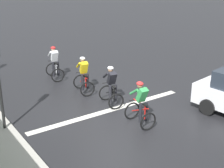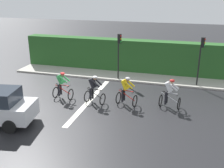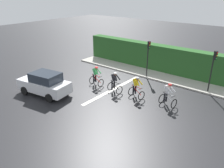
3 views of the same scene
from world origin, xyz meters
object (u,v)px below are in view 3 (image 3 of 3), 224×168
object	(u,v)px
cyclist_second	(136,88)
cyclist_mid	(115,83)
cyclist_fourth	(96,76)
car_white	(45,84)
traffic_light_far_junction	(213,66)
traffic_light_near_crossing	(148,54)
cyclist_lead	(168,95)

from	to	relation	value
cyclist_second	cyclist_mid	world-z (taller)	same
cyclist_fourth	car_white	bearing A→B (deg)	-26.49
car_white	traffic_light_far_junction	distance (m)	12.69
car_white	traffic_light_near_crossing	size ratio (longest dim) A/B	1.29
cyclist_mid	traffic_light_far_junction	distance (m)	7.45
cyclist_lead	cyclist_mid	bearing A→B (deg)	-82.35
cyclist_fourth	traffic_light_near_crossing	distance (m)	5.06
traffic_light_far_junction	cyclist_mid	bearing A→B (deg)	-52.29
cyclist_second	traffic_light_far_junction	bearing A→B (deg)	136.65
cyclist_lead	cyclist_fourth	xyz separation A→B (m)	(0.45, -6.23, 0.00)
cyclist_second	cyclist_mid	size ratio (longest dim) A/B	1.00
cyclist_lead	car_white	distance (m)	9.10
cyclist_lead	cyclist_second	xyz separation A→B (m)	(0.30, -2.37, 0.00)
car_white	traffic_light_near_crossing	distance (m)	9.11
cyclist_lead	car_white	size ratio (longest dim) A/B	0.38
traffic_light_near_crossing	cyclist_second	bearing A→B (deg)	19.87
cyclist_lead	cyclist_mid	size ratio (longest dim) A/B	1.00
cyclist_second	traffic_light_far_junction	size ratio (longest dim) A/B	0.50
cyclist_fourth	cyclist_second	bearing A→B (deg)	92.32
car_white	traffic_light_far_junction	xyz separation A→B (m)	(-8.08, 9.69, 1.35)
cyclist_lead	car_white	bearing A→B (deg)	-62.71
cyclist_mid	cyclist_fourth	xyz separation A→B (m)	(-0.11, -2.05, 0.00)
car_white	traffic_light_far_junction	bearing A→B (deg)	129.84
cyclist_lead	cyclist_second	bearing A→B (deg)	-82.84
traffic_light_near_crossing	traffic_light_far_junction	distance (m)	5.45
cyclist_second	car_white	xyz separation A→B (m)	(3.87, -5.71, 0.08)
cyclist_lead	cyclist_second	world-z (taller)	same
cyclist_second	cyclist_mid	xyz separation A→B (m)	(0.26, -1.81, 0.00)
cyclist_second	car_white	bearing A→B (deg)	-55.86
cyclist_fourth	traffic_light_far_junction	world-z (taller)	traffic_light_far_junction
cyclist_fourth	traffic_light_far_junction	xyz separation A→B (m)	(-4.36, 7.83, 1.43)
cyclist_mid	traffic_light_far_junction	xyz separation A→B (m)	(-4.47, 5.78, 1.43)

